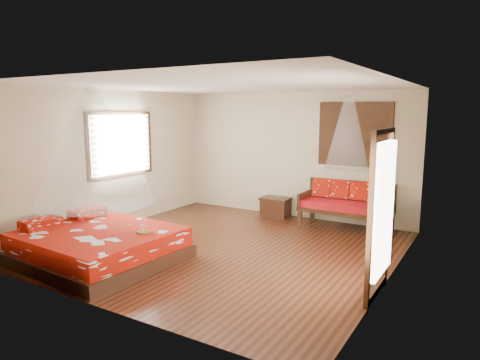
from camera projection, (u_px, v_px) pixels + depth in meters
name	position (u px, v px, depth m)	size (l,w,h in m)	color
room	(226.00, 169.00, 7.29)	(5.54, 5.54, 2.84)	black
bed	(98.00, 245.00, 6.85)	(2.41, 2.21, 0.65)	black
daybed	(347.00, 203.00, 8.74)	(1.82, 0.81, 0.95)	black
storage_chest	(276.00, 207.00, 9.68)	(0.66, 0.49, 0.45)	black
shutter_panel	(355.00, 134.00, 8.80)	(1.52, 0.06, 1.32)	black
window_left	(121.00, 144.00, 8.79)	(0.10, 1.74, 1.34)	black
glazed_door	(379.00, 215.00, 5.45)	(0.08, 1.02, 2.16)	black
wine_tray	(144.00, 229.00, 6.66)	(0.24, 0.24, 0.20)	brown
mosquito_net_main	(94.00, 146.00, 6.58)	(1.84, 1.84, 1.80)	white
mosquito_net_daybed	(348.00, 130.00, 8.39)	(0.86, 0.86, 1.50)	white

